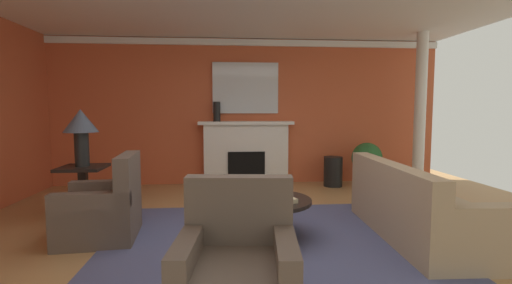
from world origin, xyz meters
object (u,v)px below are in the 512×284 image
object	(u,v)px
table_lamp	(81,126)
armchair_near_window	(103,212)
mantel_mirror	(245,88)
side_table	(84,189)
sofa	(416,211)
vase_mantel_left	(217,112)
vase_tall_corner	(333,171)
armchair_facing_fireplace	(237,276)
fireplace	(246,155)
coffee_table	(267,209)
potted_plant	(367,161)

from	to	relation	value
table_lamp	armchair_near_window	bearing A→B (deg)	-58.07
mantel_mirror	side_table	size ratio (longest dim) A/B	1.80
side_table	sofa	bearing A→B (deg)	-15.02
vase_mantel_left	vase_tall_corner	bearing A→B (deg)	-6.55
table_lamp	vase_mantel_left	distance (m)	2.62
sofa	vase_tall_corner	world-z (taller)	sofa
mantel_mirror	armchair_facing_fireplace	size ratio (longest dim) A/B	1.33
vase_mantel_left	vase_tall_corner	world-z (taller)	vase_mantel_left
fireplace	vase_tall_corner	xyz separation A→B (m)	(1.63, -0.30, -0.30)
armchair_facing_fireplace	vase_tall_corner	size ratio (longest dim) A/B	1.70
coffee_table	side_table	bearing A→B (deg)	157.56
armchair_near_window	vase_mantel_left	size ratio (longest dim) A/B	2.57
sofa	potted_plant	bearing A→B (deg)	79.72
potted_plant	armchair_facing_fireplace	bearing A→B (deg)	-121.84
fireplace	vase_tall_corner	distance (m)	1.68
armchair_near_window	potted_plant	size ratio (longest dim) A/B	1.14
potted_plant	armchair_near_window	bearing A→B (deg)	-148.84
side_table	fireplace	bearing A→B (deg)	41.46
armchair_near_window	side_table	world-z (taller)	armchair_near_window
mantel_mirror	vase_tall_corner	world-z (taller)	mantel_mirror
armchair_near_window	coffee_table	bearing A→B (deg)	-4.34
fireplace	mantel_mirror	distance (m)	1.29
fireplace	vase_mantel_left	world-z (taller)	vase_mantel_left
mantel_mirror	vase_tall_corner	distance (m)	2.30
table_lamp	vase_mantel_left	world-z (taller)	vase_mantel_left
table_lamp	armchair_facing_fireplace	bearing A→B (deg)	-52.28
coffee_table	mantel_mirror	bearing A→B (deg)	91.10
vase_mantel_left	vase_tall_corner	distance (m)	2.46
vase_mantel_left	coffee_table	bearing A→B (deg)	-78.24
armchair_near_window	fireplace	bearing A→B (deg)	58.17
mantel_mirror	potted_plant	distance (m)	2.67
vase_tall_corner	mantel_mirror	bearing A→B (deg)	165.53
sofa	side_table	distance (m)	4.17
side_table	potted_plant	xyz separation A→B (m)	(4.51, 1.59, 0.09)
armchair_near_window	table_lamp	distance (m)	1.34
mantel_mirror	armchair_near_window	xyz separation A→B (m)	(-1.76, -2.96, -1.55)
armchair_near_window	armchair_facing_fireplace	distance (m)	2.23
armchair_facing_fireplace	vase_tall_corner	world-z (taller)	armchair_facing_fireplace
fireplace	armchair_facing_fireplace	xyz separation A→B (m)	(-0.33, -4.54, -0.27)
fireplace	sofa	world-z (taller)	fireplace
vase_mantel_left	vase_tall_corner	xyz separation A→B (m)	(2.18, -0.25, -1.13)
side_table	table_lamp	xyz separation A→B (m)	(0.00, 0.00, 0.82)
armchair_near_window	armchair_facing_fireplace	xyz separation A→B (m)	(1.44, -1.70, 0.00)
armchair_facing_fireplace	potted_plant	bearing A→B (deg)	58.16
table_lamp	fireplace	bearing A→B (deg)	41.46
table_lamp	potted_plant	xyz separation A→B (m)	(4.51, 1.59, -0.73)
side_table	armchair_near_window	bearing A→B (deg)	-58.07
sofa	armchair_facing_fireplace	size ratio (longest dim) A/B	2.24
mantel_mirror	side_table	world-z (taller)	mantel_mirror
mantel_mirror	vase_tall_corner	bearing A→B (deg)	-14.47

